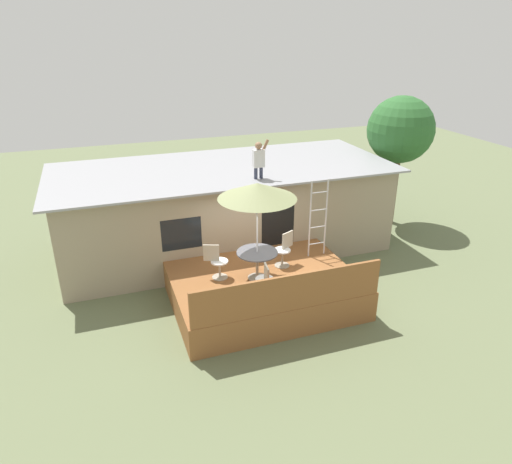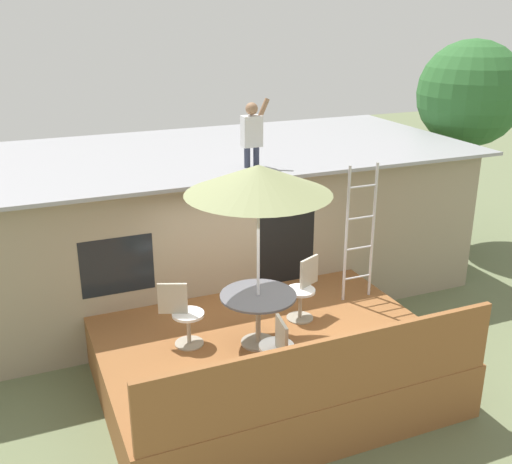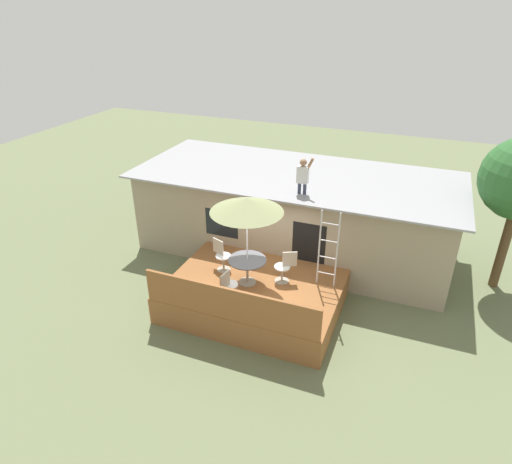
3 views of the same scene
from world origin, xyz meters
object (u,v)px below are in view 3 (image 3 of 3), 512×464
(patio_chair_near, at_px, (228,286))
(patio_chair_left, at_px, (222,255))
(patio_table, at_px, (247,264))
(patio_chair_right, at_px, (285,267))
(patio_umbrella, at_px, (247,205))
(step_ladder, at_px, (328,249))
(person_figure, at_px, (303,174))

(patio_chair_near, bearing_deg, patio_chair_left, 39.72)
(patio_table, distance_m, patio_chair_right, 1.04)
(patio_umbrella, bearing_deg, step_ladder, 19.55)
(step_ladder, height_order, patio_chair_left, step_ladder)
(patio_umbrella, bearing_deg, person_figure, 69.43)
(patio_chair_near, bearing_deg, patio_table, -0.00)
(step_ladder, xyz_separation_m, patio_chair_left, (-2.97, -0.34, -0.64))
(patio_umbrella, xyz_separation_m, patio_chair_near, (-0.14, -0.96, -1.89))
(patio_table, bearing_deg, patio_chair_left, 158.52)
(person_figure, bearing_deg, patio_umbrella, -110.57)
(person_figure, bearing_deg, patio_table, -110.57)
(patio_chair_left, bearing_deg, patio_table, 0.00)
(patio_table, xyz_separation_m, patio_chair_left, (-0.96, 0.38, -0.13))
(patio_umbrella, xyz_separation_m, step_ladder, (2.02, 0.72, -1.25))
(patio_umbrella, distance_m, patio_chair_right, 2.15)
(person_figure, height_order, patio_chair_right, person_figure)
(patio_umbrella, relative_size, patio_chair_right, 2.76)
(patio_table, relative_size, patio_chair_left, 1.13)
(patio_table, relative_size, patio_chair_near, 1.13)
(patio_chair_left, xyz_separation_m, patio_chair_near, (0.82, -1.33, 0.00))
(patio_umbrella, height_order, patio_chair_left, patio_umbrella)
(patio_table, height_order, patio_umbrella, patio_umbrella)
(patio_chair_right, bearing_deg, patio_chair_left, -23.79)
(patio_umbrella, bearing_deg, patio_chair_left, 158.52)
(patio_table, xyz_separation_m, patio_chair_near, (-0.14, -0.96, -0.13))
(person_figure, relative_size, patio_chair_left, 1.21)
(patio_umbrella, relative_size, person_figure, 2.29)
(patio_chair_left, height_order, patio_chair_right, same)
(patio_table, height_order, patio_chair_near, patio_chair_near)
(patio_chair_left, height_order, patio_chair_near, same)
(patio_umbrella, height_order, step_ladder, patio_umbrella)
(patio_table, height_order, step_ladder, step_ladder)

